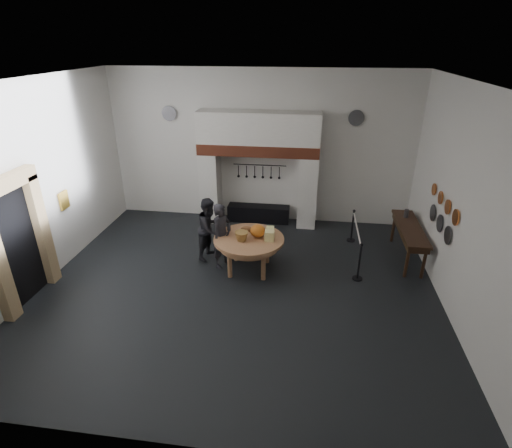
# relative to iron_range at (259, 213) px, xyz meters

# --- Properties ---
(floor) EXTENTS (9.00, 8.00, 0.02)m
(floor) POSITION_rel_iron_range_xyz_m (0.00, -3.72, -0.25)
(floor) COLOR black
(floor) RESTS_ON ground
(ceiling) EXTENTS (9.00, 8.00, 0.02)m
(ceiling) POSITION_rel_iron_range_xyz_m (0.00, -3.72, 4.25)
(ceiling) COLOR silver
(ceiling) RESTS_ON wall_back
(wall_back) EXTENTS (9.00, 0.02, 4.50)m
(wall_back) POSITION_rel_iron_range_xyz_m (0.00, 0.28, 2.00)
(wall_back) COLOR silver
(wall_back) RESTS_ON floor
(wall_front) EXTENTS (9.00, 0.02, 4.50)m
(wall_front) POSITION_rel_iron_range_xyz_m (0.00, -7.72, 2.00)
(wall_front) COLOR silver
(wall_front) RESTS_ON floor
(wall_left) EXTENTS (0.02, 8.00, 4.50)m
(wall_left) POSITION_rel_iron_range_xyz_m (-4.50, -3.72, 2.00)
(wall_left) COLOR silver
(wall_left) RESTS_ON floor
(wall_right) EXTENTS (0.02, 8.00, 4.50)m
(wall_right) POSITION_rel_iron_range_xyz_m (4.50, -3.72, 2.00)
(wall_right) COLOR silver
(wall_right) RESTS_ON floor
(chimney_pier_left) EXTENTS (0.55, 0.70, 2.15)m
(chimney_pier_left) POSITION_rel_iron_range_xyz_m (-1.48, -0.07, 0.82)
(chimney_pier_left) COLOR silver
(chimney_pier_left) RESTS_ON floor
(chimney_pier_right) EXTENTS (0.55, 0.70, 2.15)m
(chimney_pier_right) POSITION_rel_iron_range_xyz_m (1.48, -0.07, 0.82)
(chimney_pier_right) COLOR silver
(chimney_pier_right) RESTS_ON floor
(hearth_brick_band) EXTENTS (3.50, 0.72, 0.32)m
(hearth_brick_band) POSITION_rel_iron_range_xyz_m (0.00, -0.07, 2.06)
(hearth_brick_band) COLOR #9E442B
(hearth_brick_band) RESTS_ON chimney_pier_left
(chimney_hood) EXTENTS (3.50, 0.70, 0.90)m
(chimney_hood) POSITION_rel_iron_range_xyz_m (0.00, -0.07, 2.67)
(chimney_hood) COLOR silver
(chimney_hood) RESTS_ON hearth_brick_band
(iron_range) EXTENTS (1.90, 0.45, 0.50)m
(iron_range) POSITION_rel_iron_range_xyz_m (0.00, 0.00, 0.00)
(iron_range) COLOR black
(iron_range) RESTS_ON floor
(utensil_rail) EXTENTS (1.60, 0.02, 0.02)m
(utensil_rail) POSITION_rel_iron_range_xyz_m (0.00, 0.20, 1.50)
(utensil_rail) COLOR black
(utensil_rail) RESTS_ON wall_back
(door_recess) EXTENTS (0.04, 1.10, 2.50)m
(door_recess) POSITION_rel_iron_range_xyz_m (-4.47, -4.72, 1.00)
(door_recess) COLOR black
(door_recess) RESTS_ON floor
(door_jamb_far) EXTENTS (0.22, 0.30, 2.60)m
(door_jamb_far) POSITION_rel_iron_range_xyz_m (-4.38, -4.02, 1.05)
(door_jamb_far) COLOR tan
(door_jamb_far) RESTS_ON floor
(door_lintel) EXTENTS (0.22, 1.70, 0.30)m
(door_lintel) POSITION_rel_iron_range_xyz_m (-4.38, -4.72, 2.40)
(door_lintel) COLOR tan
(door_lintel) RESTS_ON door_jamb_near
(wall_plaque) EXTENTS (0.05, 0.34, 0.44)m
(wall_plaque) POSITION_rel_iron_range_xyz_m (-4.45, -2.92, 1.35)
(wall_plaque) COLOR gold
(wall_plaque) RESTS_ON wall_left
(work_table) EXTENTS (2.12, 2.12, 0.07)m
(work_table) POSITION_rel_iron_range_xyz_m (0.15, -2.91, 0.59)
(work_table) COLOR tan
(work_table) RESTS_ON floor
(pumpkin) EXTENTS (0.36, 0.36, 0.31)m
(pumpkin) POSITION_rel_iron_range_xyz_m (0.35, -2.81, 0.78)
(pumpkin) COLOR #D45E1E
(pumpkin) RESTS_ON work_table
(cheese_block_big) EXTENTS (0.22, 0.22, 0.24)m
(cheese_block_big) POSITION_rel_iron_range_xyz_m (0.65, -2.96, 0.74)
(cheese_block_big) COLOR #E9DD8B
(cheese_block_big) RESTS_ON work_table
(cheese_block_small) EXTENTS (0.18, 0.18, 0.20)m
(cheese_block_small) POSITION_rel_iron_range_xyz_m (0.63, -2.66, 0.72)
(cheese_block_small) COLOR #EFEB8E
(cheese_block_small) RESTS_ON work_table
(wicker_basket) EXTENTS (0.40, 0.40, 0.22)m
(wicker_basket) POSITION_rel_iron_range_xyz_m (-0.00, -3.06, 0.73)
(wicker_basket) COLOR olive
(wicker_basket) RESTS_ON work_table
(bread_loaf) EXTENTS (0.31, 0.18, 0.13)m
(bread_loaf) POSITION_rel_iron_range_xyz_m (0.05, -2.56, 0.69)
(bread_loaf) COLOR #945E34
(bread_loaf) RESTS_ON work_table
(visitor_near) EXTENTS (0.64, 0.72, 1.66)m
(visitor_near) POSITION_rel_iron_range_xyz_m (-0.54, -2.80, 0.58)
(visitor_near) COLOR #222227
(visitor_near) RESTS_ON floor
(visitor_far) EXTENTS (0.85, 0.95, 1.63)m
(visitor_far) POSITION_rel_iron_range_xyz_m (-0.94, -2.40, 0.57)
(visitor_far) COLOR black
(visitor_far) RESTS_ON floor
(side_table) EXTENTS (0.55, 2.20, 0.06)m
(side_table) POSITION_rel_iron_range_xyz_m (4.10, -1.79, 0.62)
(side_table) COLOR #352213
(side_table) RESTS_ON floor
(pewter_jug) EXTENTS (0.12, 0.12, 0.22)m
(pewter_jug) POSITION_rel_iron_range_xyz_m (4.10, -1.19, 0.76)
(pewter_jug) COLOR #4F5054
(pewter_jug) RESTS_ON side_table
(copper_pan_a) EXTENTS (0.03, 0.34, 0.34)m
(copper_pan_a) POSITION_rel_iron_range_xyz_m (4.46, -3.52, 1.70)
(copper_pan_a) COLOR #C6662D
(copper_pan_a) RESTS_ON wall_right
(copper_pan_b) EXTENTS (0.03, 0.32, 0.32)m
(copper_pan_b) POSITION_rel_iron_range_xyz_m (4.46, -2.97, 1.70)
(copper_pan_b) COLOR #C6662D
(copper_pan_b) RESTS_ON wall_right
(copper_pan_c) EXTENTS (0.03, 0.30, 0.30)m
(copper_pan_c) POSITION_rel_iron_range_xyz_m (4.46, -2.42, 1.70)
(copper_pan_c) COLOR #C6662D
(copper_pan_c) RESTS_ON wall_right
(copper_pan_d) EXTENTS (0.03, 0.28, 0.28)m
(copper_pan_d) POSITION_rel_iron_range_xyz_m (4.46, -1.87, 1.70)
(copper_pan_d) COLOR #C6662D
(copper_pan_d) RESTS_ON wall_right
(pewter_plate_left) EXTENTS (0.03, 0.40, 0.40)m
(pewter_plate_left) POSITION_rel_iron_range_xyz_m (4.46, -3.32, 1.20)
(pewter_plate_left) COLOR #4C4C51
(pewter_plate_left) RESTS_ON wall_right
(pewter_plate_mid) EXTENTS (0.03, 0.40, 0.40)m
(pewter_plate_mid) POSITION_rel_iron_range_xyz_m (4.46, -2.72, 1.20)
(pewter_plate_mid) COLOR #4C4C51
(pewter_plate_mid) RESTS_ON wall_right
(pewter_plate_right) EXTENTS (0.03, 0.40, 0.40)m
(pewter_plate_right) POSITION_rel_iron_range_xyz_m (4.46, -2.12, 1.20)
(pewter_plate_right) COLOR #4C4C51
(pewter_plate_right) RESTS_ON wall_right
(pewter_plate_back_left) EXTENTS (0.44, 0.03, 0.44)m
(pewter_plate_back_left) POSITION_rel_iron_range_xyz_m (-2.70, 0.24, 2.95)
(pewter_plate_back_left) COLOR #4C4C51
(pewter_plate_back_left) RESTS_ON wall_back
(pewter_plate_back_right) EXTENTS (0.44, 0.03, 0.44)m
(pewter_plate_back_right) POSITION_rel_iron_range_xyz_m (2.70, 0.24, 2.95)
(pewter_plate_back_right) COLOR #4C4C51
(pewter_plate_back_right) RESTS_ON wall_back
(barrier_post_near) EXTENTS (0.05, 0.05, 0.90)m
(barrier_post_near) POSITION_rel_iron_range_xyz_m (2.77, -2.99, 0.20)
(barrier_post_near) COLOR black
(barrier_post_near) RESTS_ON floor
(barrier_post_far) EXTENTS (0.05, 0.05, 0.90)m
(barrier_post_far) POSITION_rel_iron_range_xyz_m (2.77, -0.99, 0.20)
(barrier_post_far) COLOR black
(barrier_post_far) RESTS_ON floor
(barrier_rope) EXTENTS (0.04, 2.00, 0.04)m
(barrier_rope) POSITION_rel_iron_range_xyz_m (2.77, -1.99, 0.60)
(barrier_rope) COLOR white
(barrier_rope) RESTS_ON barrier_post_near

